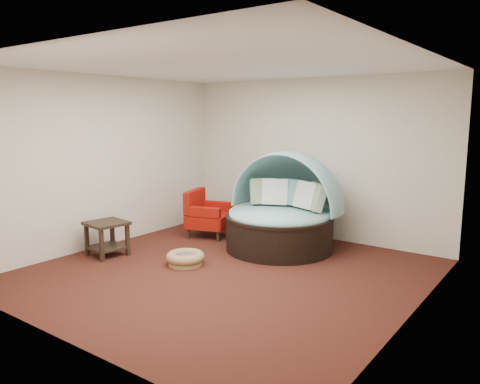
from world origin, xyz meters
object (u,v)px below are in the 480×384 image
Objects in this scene: pet_basket at (185,258)px; side_table at (107,234)px; red_armchair at (206,215)px; canopy_daybed at (283,204)px.

pet_basket is 1.37m from side_table.
red_armchair is at bearing 75.61° from side_table.
canopy_daybed is 3.12× the size of pet_basket.
red_armchair is 1.40× the size of side_table.
red_armchair is 1.89m from side_table.
side_table is (-1.99, -1.96, -0.39)m from canopy_daybed.
red_armchair is at bearing -177.08° from canopy_daybed.
pet_basket is 1.71m from red_armchair.
canopy_daybed reaches higher than side_table.
pet_basket is at bearing -77.25° from red_armchair.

